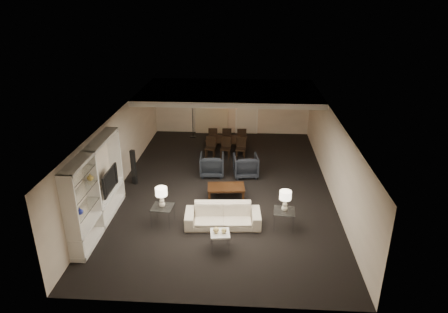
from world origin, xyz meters
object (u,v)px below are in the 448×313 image
Objects in this scene: chair_fr at (241,137)px; floor_lamp at (192,117)px; side_table_right at (284,219)px; sofa at (223,216)px; armchair_right at (246,166)px; vase_blue at (80,211)px; chair_nm at (225,148)px; floor_speaker at (134,167)px; side_table_left at (163,215)px; dining_table at (226,146)px; chair_fm at (227,137)px; table_lamp_right at (285,201)px; pendant_light at (237,104)px; vase_amber at (90,177)px; chair_fl at (213,137)px; television at (106,180)px; chair_nl at (210,148)px; table_lamp_left at (162,197)px; armchair_left at (212,165)px; marble_table at (220,241)px; chair_nr at (241,149)px; coffee_table at (226,192)px.

floor_lamp is at bearing -30.95° from chair_fr.
sofa is at bearing 180.00° from side_table_right.
vase_blue reaches higher than armchair_right.
chair_nm is at bearing -69.94° from armchair_right.
floor_speaker reaches higher than sofa.
dining_table is (1.49, 5.49, 0.02)m from side_table_left.
chair_fm reaches higher than side_table_right.
table_lamp_right reaches higher than side_table_right.
chair_fm is (-0.21, 6.14, 0.12)m from sofa.
pendant_light is at bearing 50.63° from dining_table.
side_table_right is 3.25× the size of vase_blue.
vase_amber is 6.36m from chair_nm.
floor_speaker is 1.44× the size of chair_fl.
side_table_left is 1.94m from television.
pendant_light is at bearing 59.33° from floor_speaker.
table_lamp_right is (1.51, -5.90, -1.08)m from pendant_light.
chair_nl is (-1.41, 1.54, 0.03)m from armchair_right.
chair_nm and chair_fm have the same top height.
chair_fl is (2.58, 5.67, -0.65)m from television.
table_lamp_left is (-3.40, 0.00, 0.57)m from side_table_right.
chair_nl reaches higher than armchair_left.
side_table_right is 6.44m from chair_fm.
marble_table is (-0.60, -4.40, -0.15)m from armchair_right.
chair_nr is 0.46× the size of floor_lamp.
chair_nr is at bearing -47.24° from floor_lamp.
side_table_left is at bearing 47.45° from armchair_right.
chair_nr is (3.81, 5.35, -1.23)m from vase_amber.
chair_nl is at bearing 104.04° from coffee_table.
sofa reaches higher than side_table_left.
sofa is at bearing 21.78° from vase_blue.
coffee_table is 2.42m from table_lamp_right.
armchair_right is at bearing -54.72° from television.
floor_lamp reaches higher than armchair_left.
floor_speaker is at bearing 131.93° from marble_table.
dining_table is (-0.21, 6.59, 0.05)m from marble_table.
marble_table is 5.96m from chair_nr.
table_lamp_left reaches higher than chair_nm.
chair_nr is (0.39, 3.24, 0.22)m from coffee_table.
side_table_right is 0.31× the size of floor_lamp.
sofa reaches higher than coffee_table.
side_table_left is 2.87m from floor_speaker.
chair_nl is (-0.60, -0.65, 0.14)m from dining_table.
floor_speaker is at bearing -129.37° from dining_table.
vase_amber reaches higher than armchair_left.
pendant_light is 0.60× the size of armchair_left.
television is 1.33× the size of chair_nl.
floor_speaker reaches higher than table_lamp_right.
coffee_table is 2.40× the size of marble_table.
pendant_light is at bearing 104.40° from table_lamp_right.
table_lamp_right is at bearing 5.62° from vase_amber.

